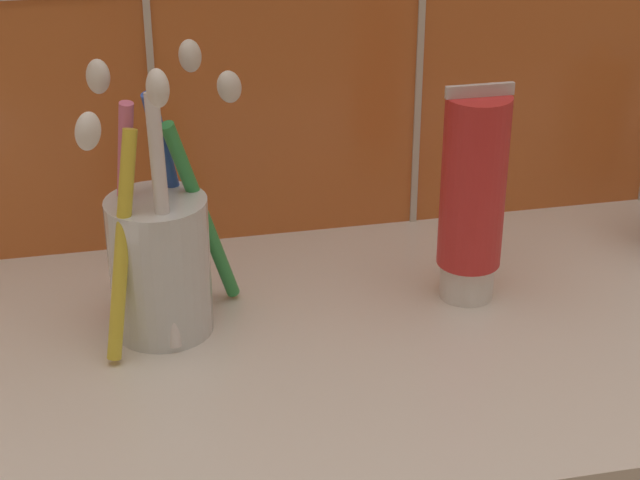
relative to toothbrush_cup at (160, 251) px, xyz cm
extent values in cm
cube|color=silver|center=(18.59, -3.60, -6.62)|extent=(78.57, 32.65, 2.00)
cylinder|color=silver|center=(-0.04, -0.07, -1.03)|extent=(6.45, 6.45, 9.17)
cylinder|color=green|center=(2.96, 1.51, 1.60)|extent=(5.17, 4.19, 13.93)
ellipsoid|color=white|center=(5.24, 3.21, 9.44)|extent=(2.65, 2.44, 2.64)
cylinder|color=blue|center=(1.41, 2.33, 2.49)|extent=(4.02, 4.75, 15.68)
ellipsoid|color=white|center=(2.99, 4.33, 11.26)|extent=(2.41, 2.56, 2.58)
cylinder|color=pink|center=(-1.98, 1.36, 2.29)|extent=(2.64, 3.18, 15.16)
ellipsoid|color=white|center=(-2.77, 2.47, 10.89)|extent=(2.23, 2.39, 2.44)
cylinder|color=yellow|center=(-2.33, -2.28, 1.70)|extent=(3.47, 4.13, 14.07)
ellipsoid|color=white|center=(-3.61, -3.95, 9.69)|extent=(2.37, 2.53, 2.56)
cylinder|color=white|center=(0.27, -2.01, 2.80)|extent=(1.23, 3.02, 16.15)
ellipsoid|color=white|center=(0.40, -3.16, 11.91)|extent=(1.52, 2.09, 2.40)
cylinder|color=white|center=(20.70, -0.07, -4.32)|extent=(3.67, 3.67, 2.59)
cylinder|color=red|center=(20.70, -0.07, 2.88)|extent=(4.32, 4.32, 11.81)
cube|color=silver|center=(20.70, -0.07, 9.18)|extent=(4.53, 0.36, 0.80)
camera|label=1|loc=(-2.81, -60.94, 30.76)|focal=60.00mm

